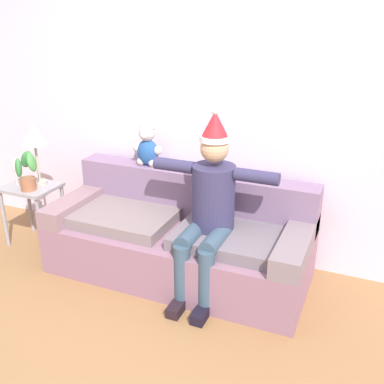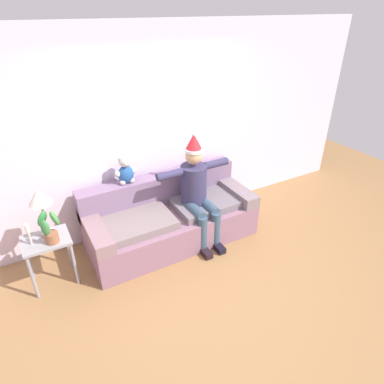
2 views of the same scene
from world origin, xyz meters
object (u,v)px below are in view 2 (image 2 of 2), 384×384
table_lamp (39,199)px  candle_tall (28,232)px  potted_plant (49,228)px  couch (170,218)px  teddy_bear (126,171)px  person_seated (197,189)px  side_table (48,247)px

table_lamp → candle_tall: 0.36m
potted_plant → candle_tall: potted_plant is taller
couch → teddy_bear: size_ratio=5.82×
person_seated → candle_tall: (-2.01, 0.06, 0.01)m
teddy_bear → potted_plant: teddy_bear is taller
person_seated → table_lamp: size_ratio=2.62×
person_seated → teddy_bear: person_seated is taller
table_lamp → person_seated: bearing=-5.2°
person_seated → teddy_bear: 0.94m
couch → candle_tall: size_ratio=8.81×
couch → potted_plant: bearing=-173.4°
person_seated → teddy_bear: bearing=149.8°
teddy_bear → table_lamp: bearing=-164.5°
teddy_bear → candle_tall: size_ratio=1.51×
couch → table_lamp: bearing=-179.9°
table_lamp → candle_tall: bearing=-151.4°
teddy_bear → side_table: bearing=-161.2°
couch → side_table: bearing=-176.8°
potted_plant → candle_tall: 0.21m
side_table → table_lamp: (0.05, 0.08, 0.57)m
potted_plant → couch: bearing=6.6°
teddy_bear → person_seated: bearing=-30.2°
couch → candle_tall: (-1.68, -0.11, 0.44)m
couch → teddy_bear: teddy_bear is taller
side_table → candle_tall: 0.31m
person_seated → table_lamp: bearing=174.8°
couch → table_lamp: size_ratio=3.87×
side_table → person_seated: bearing=-2.6°
candle_tall → side_table: bearing=8.2°
side_table → potted_plant: potted_plant is taller
side_table → table_lamp: table_lamp is taller
teddy_bear → potted_plant: 1.15m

